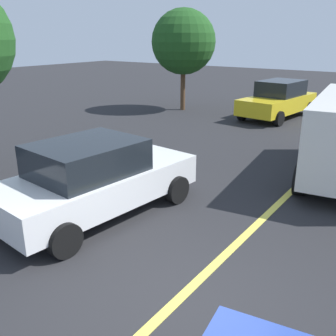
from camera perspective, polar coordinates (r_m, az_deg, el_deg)
name	(u,v)px	position (r m, az deg, el deg)	size (l,w,h in m)	color
ground_plane	(170,308)	(5.80, 0.29, -20.07)	(80.00, 80.00, 0.00)	#262628
lane_marking_centre	(255,226)	(8.04, 12.78, -8.45)	(28.00, 0.16, 0.01)	#E0D14C
car_yellow_behind_van	(278,99)	(18.77, 16.08, 9.76)	(4.77, 2.43, 1.69)	gold
car_white_crossing	(95,178)	(8.23, -10.85, -1.46)	(4.62, 2.48, 1.63)	white
tree_centre_verge	(183,42)	(19.82, 2.31, 18.20)	(3.16, 3.16, 4.93)	#513823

